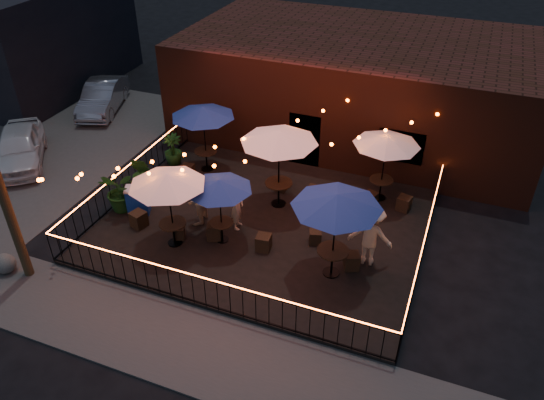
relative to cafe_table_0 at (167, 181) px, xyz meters
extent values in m
plane|color=black|center=(2.13, -0.05, -2.41)|extent=(110.00, 110.00, 0.00)
cube|color=black|center=(2.13, 1.95, -2.33)|extent=(10.00, 8.00, 0.15)
cube|color=#43413E|center=(2.13, -3.30, -2.38)|extent=(18.00, 2.50, 0.05)
cube|color=#43413E|center=(-9.87, 3.95, -2.40)|extent=(11.00, 12.00, 0.02)
cube|color=#391A0F|center=(3.13, 9.95, -0.41)|extent=(14.00, 8.00, 4.00)
cube|color=black|center=(2.13, 6.07, -1.31)|extent=(1.20, 0.24, 2.20)
cube|color=black|center=(5.63, 6.07, -0.81)|extent=(1.60, 0.24, 1.20)
cube|color=black|center=(2.13, -2.05, -2.18)|extent=(10.00, 0.04, 0.04)
cube|color=black|center=(2.13, -2.05, -1.26)|extent=(10.00, 0.04, 0.04)
cube|color=#FF611E|center=(2.13, -2.05, -1.23)|extent=(10.00, 0.03, 0.02)
cube|color=black|center=(-2.87, 1.95, -2.18)|extent=(0.04, 8.00, 0.04)
cube|color=black|center=(-2.87, 1.95, -1.26)|extent=(0.04, 8.00, 0.04)
cube|color=#FF611E|center=(-2.87, 1.95, -1.23)|extent=(0.03, 8.00, 0.02)
cube|color=black|center=(7.13, 1.95, -2.18)|extent=(0.04, 8.00, 0.04)
cube|color=black|center=(7.13, 1.95, -1.26)|extent=(0.04, 8.00, 0.04)
cube|color=#FF611E|center=(7.13, 1.95, -1.23)|extent=(0.03, 8.00, 0.02)
cylinder|color=black|center=(0.00, 0.00, -2.24)|extent=(0.45, 0.45, 0.03)
cylinder|color=black|center=(0.00, 0.00, -1.88)|extent=(0.06, 0.06, 0.73)
cylinder|color=black|center=(0.00, 0.00, -1.50)|extent=(0.81, 0.81, 0.04)
cylinder|color=black|center=(0.00, 0.00, -1.03)|extent=(0.04, 0.04, 2.44)
cone|color=white|center=(0.00, 0.00, 0.04)|extent=(2.33, 2.33, 0.36)
cylinder|color=black|center=(-1.11, 4.29, -2.24)|extent=(0.46, 0.46, 0.03)
cylinder|color=black|center=(-1.11, 4.29, -1.87)|extent=(0.06, 0.06, 0.75)
cylinder|color=black|center=(-1.11, 4.29, -1.48)|extent=(0.83, 0.83, 0.04)
cylinder|color=black|center=(-1.11, 4.29, -1.01)|extent=(0.05, 0.05, 2.50)
cone|color=navy|center=(-1.11, 4.29, 0.09)|extent=(2.62, 2.62, 0.36)
cylinder|color=black|center=(1.29, 0.67, -2.24)|extent=(0.40, 0.40, 0.03)
cylinder|color=black|center=(1.29, 0.67, -1.92)|extent=(0.05, 0.05, 0.65)
cylinder|color=black|center=(1.29, 0.67, -1.59)|extent=(0.72, 0.72, 0.04)
cylinder|color=black|center=(1.29, 0.67, -1.18)|extent=(0.04, 0.04, 2.16)
cone|color=navy|center=(1.29, 0.67, -0.23)|extent=(2.17, 2.17, 0.31)
cylinder|color=black|center=(2.20, 3.13, -2.24)|extent=(0.50, 0.50, 0.03)
cylinder|color=black|center=(2.20, 3.13, -1.83)|extent=(0.07, 0.07, 0.82)
cylinder|color=black|center=(2.20, 3.13, -1.41)|extent=(0.91, 0.91, 0.05)
cylinder|color=black|center=(2.20, 3.13, -0.89)|extent=(0.05, 0.05, 2.74)
cone|color=white|center=(2.20, 3.13, 0.31)|extent=(2.96, 2.96, 0.40)
cylinder|color=black|center=(4.83, 0.44, -2.24)|extent=(0.49, 0.49, 0.03)
cylinder|color=black|center=(4.83, 0.44, -1.84)|extent=(0.07, 0.07, 0.80)
cylinder|color=black|center=(4.83, 0.44, -1.43)|extent=(0.89, 0.89, 0.04)
cylinder|color=black|center=(4.83, 0.44, -0.92)|extent=(0.05, 0.05, 2.67)
cone|color=navy|center=(4.83, 0.44, 0.25)|extent=(2.96, 2.96, 0.39)
cylinder|color=black|center=(5.30, 4.74, -2.24)|extent=(0.44, 0.44, 0.03)
cylinder|color=black|center=(5.30, 4.74, -1.89)|extent=(0.06, 0.06, 0.72)
cylinder|color=black|center=(5.30, 4.74, -1.52)|extent=(0.80, 0.80, 0.04)
cylinder|color=black|center=(5.30, 4.74, -1.06)|extent=(0.04, 0.04, 2.40)
cone|color=white|center=(5.30, 4.74, -0.01)|extent=(2.47, 2.47, 0.35)
cube|color=black|center=(-1.50, 0.35, -2.00)|extent=(0.54, 0.54, 0.52)
cube|color=black|center=(0.01, 0.26, -2.06)|extent=(0.44, 0.44, 0.40)
cube|color=black|center=(-1.48, 3.50, -2.00)|extent=(0.46, 0.46, 0.51)
cube|color=black|center=(-0.08, 3.25, -2.05)|extent=(0.43, 0.43, 0.42)
cube|color=black|center=(1.02, 0.66, -2.00)|extent=(0.55, 0.55, 0.50)
cube|color=black|center=(2.64, 0.72, -2.00)|extent=(0.47, 0.47, 0.50)
cube|color=black|center=(1.97, 3.97, -2.04)|extent=(0.41, 0.41, 0.44)
cube|color=black|center=(3.18, 3.93, -2.04)|extent=(0.40, 0.40, 0.44)
cube|color=black|center=(3.98, 1.60, -2.04)|extent=(0.46, 0.46, 0.43)
cube|color=black|center=(5.30, 0.88, -2.01)|extent=(0.55, 0.55, 0.49)
cube|color=black|center=(5.09, 4.21, -2.02)|extent=(0.49, 0.49, 0.47)
cube|color=black|center=(6.20, 4.35, -2.01)|extent=(0.49, 0.49, 0.49)
imported|color=tan|center=(1.46, 1.45, -1.49)|extent=(0.46, 0.62, 1.53)
imported|color=tan|center=(0.13, 1.23, -1.35)|extent=(0.76, 0.94, 1.82)
imported|color=#D2AB86|center=(5.67, 1.30, -1.27)|extent=(1.31, 0.80, 1.97)
imported|color=#163611|center=(-2.47, 0.94, -1.53)|extent=(1.65, 1.56, 1.45)
imported|color=#113810|center=(-2.47, 2.15, -1.55)|extent=(0.96, 0.88, 1.41)
imported|color=#1D4014|center=(-2.47, 4.21, -1.65)|extent=(0.85, 0.85, 1.20)
cube|color=#0E319F|center=(-1.90, 0.98, -1.80)|extent=(0.82, 0.71, 0.91)
cube|color=silver|center=(-1.90, 0.98, -1.33)|extent=(0.88, 0.77, 0.06)
ellipsoid|color=#4F4E49|center=(-3.98, -2.79, -2.09)|extent=(0.96, 0.88, 0.63)
imported|color=silver|center=(-8.08, 2.34, -1.71)|extent=(3.76, 4.22, 1.38)
imported|color=gray|center=(-8.08, 7.51, -1.74)|extent=(2.67, 4.26, 1.32)
camera|label=1|loc=(7.40, -10.70, 7.98)|focal=35.00mm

